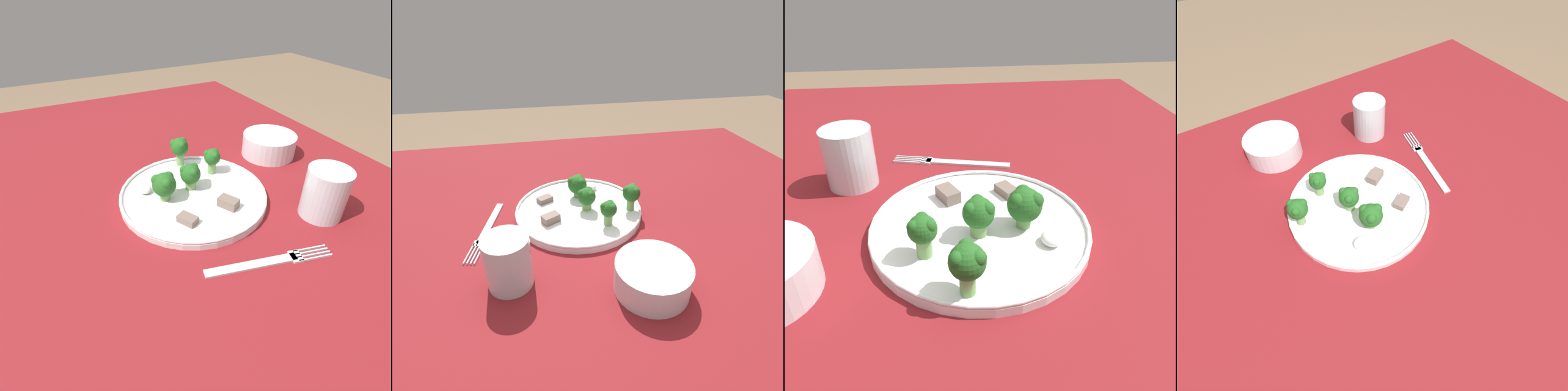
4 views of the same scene
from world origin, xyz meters
TOP-DOWN VIEW (x-y plane):
  - table at (0.00, 0.00)m, footprint 1.40×0.96m
  - dinner_plate at (-0.00, 0.02)m, footprint 0.29×0.29m
  - fork at (0.20, 0.05)m, footprint 0.07×0.21m
  - drinking_glass at (0.15, 0.21)m, footprint 0.08×0.08m
  - broccoli_floret_near_rim_left at (-0.02, 0.03)m, footprint 0.04×0.04m
  - broccoli_floret_center_left at (-0.05, 0.09)m, footprint 0.04×0.04m
  - broccoli_floret_back_left at (-0.01, -0.04)m, footprint 0.05×0.05m
  - broccoli_floret_front_left at (-0.12, 0.05)m, footprint 0.04×0.04m
  - meat_slice_front_slice at (0.07, -0.03)m, footprint 0.04×0.03m
  - meat_slice_middle_slice at (0.07, 0.06)m, footprint 0.04×0.04m
  - sauce_dollop at (-0.05, -0.06)m, footprint 0.03×0.03m

SIDE VIEW (x-z plane):
  - table at x=0.00m, z-range 0.29..1.04m
  - fork at x=0.20m, z-range 0.76..0.76m
  - dinner_plate at x=0.00m, z-range 0.76..0.77m
  - meat_slice_front_slice at x=0.07m, z-range 0.77..0.78m
  - sauce_dollop at x=-0.05m, z-range 0.77..0.78m
  - meat_slice_middle_slice at x=0.07m, z-range 0.77..0.79m
  - drinking_glass at x=0.15m, z-range 0.75..0.84m
  - broccoli_floret_near_rim_left at x=-0.02m, z-range 0.77..0.83m
  - broccoli_floret_back_left at x=-0.01m, z-range 0.77..0.83m
  - broccoli_floret_center_left at x=-0.05m, z-range 0.78..0.83m
  - broccoli_floret_front_left at x=-0.12m, z-range 0.78..0.84m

